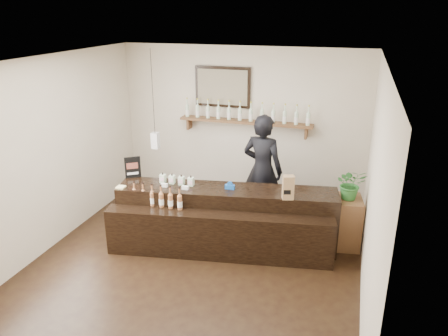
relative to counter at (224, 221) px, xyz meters
name	(u,v)px	position (x,y,z in m)	size (l,w,h in m)	color
ground	(195,264)	(-0.25, -0.58, -0.43)	(5.00, 5.00, 0.00)	black
room_shell	(192,149)	(-0.25, -0.58, 1.28)	(5.00, 5.00, 5.00)	beige
back_wall_decor	(232,107)	(-0.40, 1.79, 1.33)	(2.66, 0.96, 1.69)	brown
counter	(224,221)	(0.00, 0.00, 0.00)	(3.29, 1.37, 1.06)	black
promo_sign	(133,167)	(-1.52, 0.12, 0.65)	(0.21, 0.15, 0.34)	black
paper_bag	(288,187)	(0.92, 0.02, 0.65)	(0.18, 0.16, 0.34)	olive
tape_dispenser	(230,186)	(0.06, 0.12, 0.53)	(0.14, 0.06, 0.12)	#1751A3
side_cabinet	(347,222)	(1.75, 0.59, -0.04)	(0.46, 0.58, 0.77)	brown
potted_plant	(351,184)	(1.75, 0.59, 0.58)	(0.43, 0.37, 0.47)	#2D6F2C
shopkeeper	(263,163)	(0.36, 0.97, 0.62)	(0.77, 0.50, 2.10)	black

